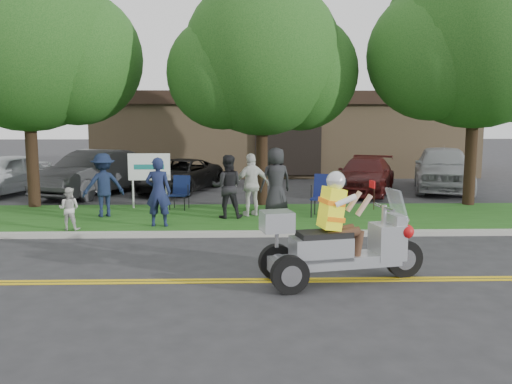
{
  "coord_description": "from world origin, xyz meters",
  "views": [
    {
      "loc": [
        -0.16,
        -9.62,
        2.84
      ],
      "look_at": [
        0.17,
        2.0,
        1.22
      ],
      "focal_mm": 38.0,
      "sensor_mm": 36.0,
      "label": 1
    }
  ],
  "objects_px": {
    "spectator_adult_left": "(158,192)",
    "parked_car_left": "(94,173)",
    "lawn_chair_b": "(180,190)",
    "parked_car_far_right": "(443,168)",
    "parked_car_mid": "(179,175)",
    "lawn_chair_a": "(324,193)",
    "parked_car_far_left": "(2,175)",
    "spectator_adult_mid": "(227,186)",
    "parked_car_right": "(365,175)",
    "spectator_adult_right": "(252,185)",
    "trike_scooter": "(337,244)"
  },
  "relations": [
    {
      "from": "spectator_adult_left",
      "to": "spectator_adult_right",
      "type": "xyz_separation_m",
      "value": [
        2.37,
        1.4,
        -0.0
      ]
    },
    {
      "from": "spectator_adult_mid",
      "to": "parked_car_left",
      "type": "distance_m",
      "value": 7.2
    },
    {
      "from": "spectator_adult_mid",
      "to": "parked_car_mid",
      "type": "relative_size",
      "value": 0.39
    },
    {
      "from": "spectator_adult_left",
      "to": "parked_car_right",
      "type": "distance_m",
      "value": 9.41
    },
    {
      "from": "lawn_chair_b",
      "to": "parked_car_right",
      "type": "relative_size",
      "value": 0.22
    },
    {
      "from": "lawn_chair_b",
      "to": "parked_car_far_left",
      "type": "relative_size",
      "value": 0.23
    },
    {
      "from": "trike_scooter",
      "to": "parked_car_left",
      "type": "bearing_deg",
      "value": 111.16
    },
    {
      "from": "lawn_chair_b",
      "to": "spectator_adult_left",
      "type": "height_order",
      "value": "spectator_adult_left"
    },
    {
      "from": "spectator_adult_left",
      "to": "parked_car_far_left",
      "type": "distance_m",
      "value": 9.19
    },
    {
      "from": "parked_car_right",
      "to": "parked_car_far_right",
      "type": "height_order",
      "value": "parked_car_far_right"
    },
    {
      "from": "spectator_adult_right",
      "to": "parked_car_far_left",
      "type": "distance_m",
      "value": 10.27
    },
    {
      "from": "lawn_chair_a",
      "to": "parked_car_left",
      "type": "bearing_deg",
      "value": 166.54
    },
    {
      "from": "lawn_chair_b",
      "to": "spectator_adult_left",
      "type": "relative_size",
      "value": 0.57
    },
    {
      "from": "lawn_chair_a",
      "to": "parked_car_mid",
      "type": "bearing_deg",
      "value": 148.19
    },
    {
      "from": "parked_car_right",
      "to": "lawn_chair_b",
      "type": "bearing_deg",
      "value": -127.24
    },
    {
      "from": "lawn_chair_a",
      "to": "parked_car_far_right",
      "type": "xyz_separation_m",
      "value": [
        5.5,
        5.76,
        0.13
      ]
    },
    {
      "from": "lawn_chair_b",
      "to": "spectator_adult_mid",
      "type": "relative_size",
      "value": 0.58
    },
    {
      "from": "parked_car_far_left",
      "to": "parked_car_right",
      "type": "bearing_deg",
      "value": 17.39
    },
    {
      "from": "spectator_adult_left",
      "to": "spectator_adult_right",
      "type": "height_order",
      "value": "spectator_adult_left"
    },
    {
      "from": "parked_car_far_left",
      "to": "trike_scooter",
      "type": "bearing_deg",
      "value": -29.79
    },
    {
      "from": "parked_car_far_right",
      "to": "parked_car_mid",
      "type": "bearing_deg",
      "value": -163.16
    },
    {
      "from": "lawn_chair_b",
      "to": "parked_car_left",
      "type": "bearing_deg",
      "value": 146.45
    },
    {
      "from": "spectator_adult_right",
      "to": "parked_car_far_left",
      "type": "height_order",
      "value": "spectator_adult_right"
    },
    {
      "from": "parked_car_far_left",
      "to": "parked_car_left",
      "type": "relative_size",
      "value": 0.89
    },
    {
      "from": "parked_car_left",
      "to": "parked_car_mid",
      "type": "distance_m",
      "value": 3.12
    },
    {
      "from": "spectator_adult_left",
      "to": "parked_car_left",
      "type": "bearing_deg",
      "value": -59.58
    },
    {
      "from": "lawn_chair_a",
      "to": "lawn_chair_b",
      "type": "bearing_deg",
      "value": -177.81
    },
    {
      "from": "lawn_chair_a",
      "to": "parked_car_mid",
      "type": "relative_size",
      "value": 0.26
    },
    {
      "from": "lawn_chair_b",
      "to": "parked_car_right",
      "type": "xyz_separation_m",
      "value": [
        6.46,
        3.96,
        -0.0
      ]
    },
    {
      "from": "parked_car_far_left",
      "to": "spectator_adult_mid",
      "type": "bearing_deg",
      "value": -15.85
    },
    {
      "from": "trike_scooter",
      "to": "parked_car_far_right",
      "type": "xyz_separation_m",
      "value": [
        6.16,
        11.53,
        0.2
      ]
    },
    {
      "from": "parked_car_far_right",
      "to": "lawn_chair_a",
      "type": "bearing_deg",
      "value": -116.65
    },
    {
      "from": "parked_car_far_left",
      "to": "parked_car_left",
      "type": "xyz_separation_m",
      "value": [
        3.35,
        -0.07,
        0.06
      ]
    },
    {
      "from": "parked_car_far_left",
      "to": "parked_car_right",
      "type": "height_order",
      "value": "parked_car_far_left"
    },
    {
      "from": "spectator_adult_right",
      "to": "parked_car_right",
      "type": "relative_size",
      "value": 0.38
    },
    {
      "from": "spectator_adult_mid",
      "to": "parked_car_far_right",
      "type": "height_order",
      "value": "spectator_adult_mid"
    },
    {
      "from": "lawn_chair_b",
      "to": "spectator_adult_mid",
      "type": "xyz_separation_m",
      "value": [
        1.44,
        -1.52,
        0.3
      ]
    },
    {
      "from": "parked_car_left",
      "to": "spectator_adult_left",
      "type": "bearing_deg",
      "value": -39.6
    },
    {
      "from": "lawn_chair_a",
      "to": "parked_car_left",
      "type": "xyz_separation_m",
      "value": [
        -7.64,
        4.96,
        0.06
      ]
    },
    {
      "from": "spectator_adult_mid",
      "to": "parked_car_right",
      "type": "bearing_deg",
      "value": -132.73
    },
    {
      "from": "trike_scooter",
      "to": "parked_car_mid",
      "type": "relative_size",
      "value": 0.66
    },
    {
      "from": "lawn_chair_a",
      "to": "parked_car_far_right",
      "type": "distance_m",
      "value": 7.96
    },
    {
      "from": "spectator_adult_left",
      "to": "parked_car_far_left",
      "type": "relative_size",
      "value": 0.4
    },
    {
      "from": "parked_car_mid",
      "to": "parked_car_far_right",
      "type": "distance_m",
      "value": 10.14
    },
    {
      "from": "spectator_adult_left",
      "to": "parked_car_left",
      "type": "xyz_separation_m",
      "value": [
        -3.28,
        6.29,
        -0.16
      ]
    },
    {
      "from": "parked_car_far_left",
      "to": "parked_car_far_right",
      "type": "bearing_deg",
      "value": 19.02
    },
    {
      "from": "spectator_adult_left",
      "to": "lawn_chair_b",
      "type": "bearing_deg",
      "value": -92.79
    },
    {
      "from": "spectator_adult_right",
      "to": "spectator_adult_mid",
      "type": "bearing_deg",
      "value": 3.48
    },
    {
      "from": "spectator_adult_mid",
      "to": "parked_car_right",
      "type": "xyz_separation_m",
      "value": [
        5.02,
        5.48,
        -0.3
      ]
    },
    {
      "from": "parked_car_far_left",
      "to": "parked_car_left",
      "type": "height_order",
      "value": "parked_car_left"
    }
  ]
}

